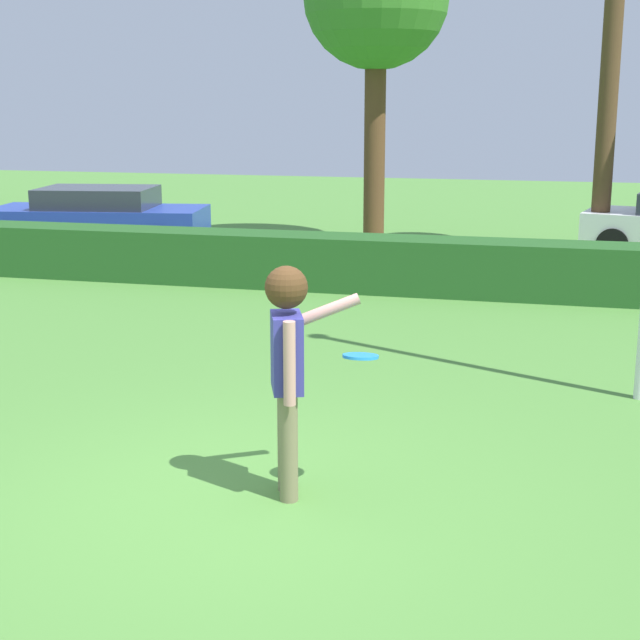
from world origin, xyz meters
TOP-DOWN VIEW (x-y plane):
  - ground_plane at (0.00, 0.00)m, footprint 60.00×60.00m
  - person at (0.35, 0.21)m, footprint 0.65×0.73m
  - frisbee at (0.87, 0.34)m, footprint 0.27×0.27m
  - hedge_row at (0.00, 8.22)m, footprint 29.54×0.90m
  - parked_car_blue at (-6.69, 10.95)m, footprint 4.41×2.33m

SIDE VIEW (x-z plane):
  - ground_plane at x=0.00m, z-range 0.00..0.00m
  - hedge_row at x=0.00m, z-range 0.00..0.85m
  - parked_car_blue at x=-6.69m, z-range 0.06..1.31m
  - frisbee at x=0.87m, z-range 1.07..1.13m
  - person at x=0.35m, z-range 0.23..2.01m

